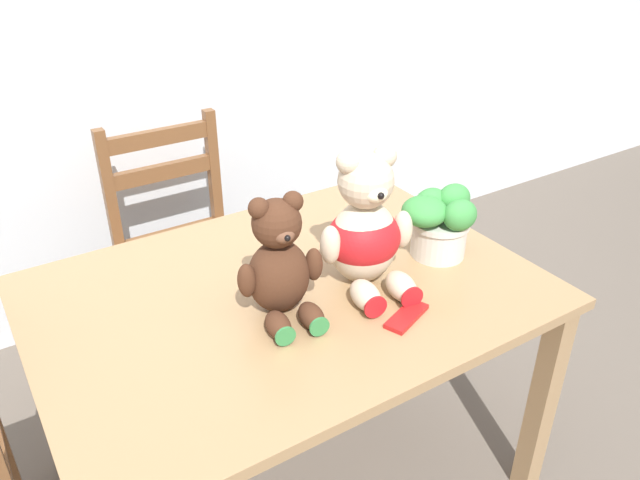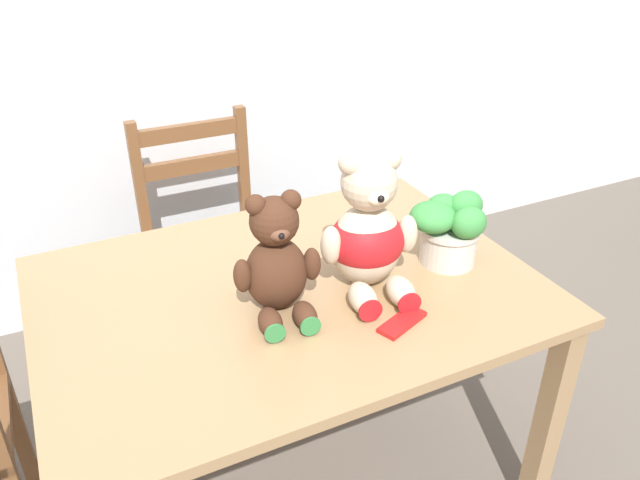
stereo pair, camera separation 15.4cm
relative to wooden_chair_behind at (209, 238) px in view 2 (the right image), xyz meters
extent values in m
cube|color=#9E7A51|center=(-0.01, -0.82, 0.25)|extent=(1.29, 0.94, 0.03)
cube|color=#9E7A51|center=(0.59, -1.24, -0.11)|extent=(0.06, 0.06, 0.69)
cube|color=#9E7A51|center=(-0.60, -0.40, -0.11)|extent=(0.06, 0.06, 0.69)
cube|color=#9E7A51|center=(0.59, -0.40, -0.11)|extent=(0.06, 0.06, 0.69)
cube|color=brown|center=(0.00, -0.05, -0.02)|extent=(0.46, 0.45, 0.03)
cube|color=brown|center=(0.21, -0.26, -0.24)|extent=(0.04, 0.04, 0.41)
cube|color=brown|center=(-0.21, -0.26, -0.24)|extent=(0.04, 0.04, 0.41)
cube|color=brown|center=(0.21, 0.15, 0.00)|extent=(0.04, 0.04, 0.90)
cube|color=brown|center=(-0.21, 0.15, 0.00)|extent=(0.04, 0.04, 0.90)
cube|color=brown|center=(0.00, 0.15, 0.38)|extent=(0.38, 0.03, 0.06)
cube|color=brown|center=(0.00, 0.15, 0.25)|extent=(0.38, 0.03, 0.06)
cube|color=brown|center=(-0.76, -0.85, 0.02)|extent=(0.04, 0.04, 0.95)
ellipsoid|color=#472819|center=(-0.07, -0.88, 0.36)|extent=(0.17, 0.15, 0.19)
sphere|color=#472819|center=(-0.07, -0.88, 0.51)|extent=(0.12, 0.12, 0.12)
sphere|color=#472819|center=(-0.02, -0.89, 0.56)|extent=(0.05, 0.05, 0.05)
sphere|color=#472819|center=(-0.11, -0.88, 0.56)|extent=(0.05, 0.05, 0.05)
ellipsoid|color=brown|center=(-0.07, -0.93, 0.50)|extent=(0.06, 0.05, 0.04)
sphere|color=black|center=(-0.07, -0.95, 0.50)|extent=(0.02, 0.02, 0.02)
ellipsoid|color=#472819|center=(0.02, -0.91, 0.38)|extent=(0.05, 0.05, 0.09)
ellipsoid|color=#472819|center=(-0.15, -0.89, 0.38)|extent=(0.05, 0.05, 0.09)
ellipsoid|color=#472819|center=(-0.04, -0.99, 0.29)|extent=(0.07, 0.10, 0.06)
cylinder|color=#337F42|center=(-0.04, -1.03, 0.29)|extent=(0.05, 0.01, 0.05)
ellipsoid|color=#472819|center=(-0.12, -0.98, 0.29)|extent=(0.07, 0.10, 0.06)
cylinder|color=#337F42|center=(-0.13, -1.02, 0.29)|extent=(0.05, 0.01, 0.05)
ellipsoid|color=beige|center=(0.19, -0.88, 0.38)|extent=(0.21, 0.18, 0.23)
sphere|color=beige|center=(0.19, -0.88, 0.56)|extent=(0.14, 0.14, 0.14)
sphere|color=beige|center=(0.24, -0.89, 0.61)|extent=(0.06, 0.06, 0.06)
sphere|color=beige|center=(0.14, -0.88, 0.61)|extent=(0.06, 0.06, 0.06)
ellipsoid|color=white|center=(0.18, -0.94, 0.54)|extent=(0.07, 0.06, 0.04)
sphere|color=black|center=(0.18, -0.96, 0.55)|extent=(0.02, 0.02, 0.02)
ellipsoid|color=beige|center=(0.29, -0.92, 0.41)|extent=(0.06, 0.06, 0.11)
ellipsoid|color=beige|center=(0.08, -0.89, 0.41)|extent=(0.06, 0.06, 0.11)
ellipsoid|color=beige|center=(0.22, -1.01, 0.30)|extent=(0.09, 0.12, 0.07)
cylinder|color=red|center=(0.21, -1.06, 0.30)|extent=(0.06, 0.02, 0.06)
ellipsoid|color=beige|center=(0.12, -0.99, 0.30)|extent=(0.09, 0.12, 0.07)
cylinder|color=red|center=(0.11, -1.05, 0.30)|extent=(0.06, 0.02, 0.06)
ellipsoid|color=red|center=(0.19, -0.88, 0.39)|extent=(0.23, 0.20, 0.16)
cylinder|color=beige|center=(0.45, -0.89, 0.32)|extent=(0.16, 0.16, 0.11)
cylinder|color=beige|center=(0.45, -0.89, 0.37)|extent=(0.17, 0.17, 0.02)
ellipsoid|color=#3D8E42|center=(0.49, -0.89, 0.43)|extent=(0.10, 0.08, 0.09)
ellipsoid|color=#3D8E42|center=(0.44, -0.86, 0.41)|extent=(0.11, 0.09, 0.10)
ellipsoid|color=#3D8E42|center=(0.38, -0.89, 0.42)|extent=(0.13, 0.13, 0.08)
ellipsoid|color=#3D8E42|center=(0.45, -0.96, 0.42)|extent=(0.10, 0.08, 0.09)
cube|color=red|center=(0.18, -1.09, 0.27)|extent=(0.15, 0.10, 0.01)
camera|label=1|loc=(-0.67, -2.02, 1.19)|focal=35.00mm
camera|label=2|loc=(-0.53, -2.09, 1.19)|focal=35.00mm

